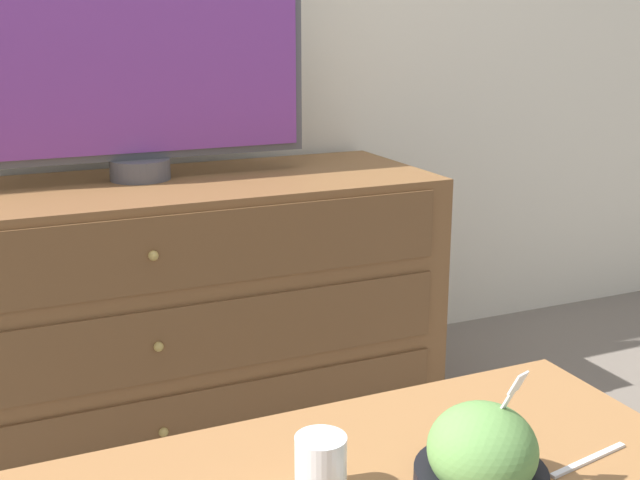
% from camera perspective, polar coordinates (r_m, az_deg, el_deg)
% --- Properties ---
extents(ground_plane, '(12.00, 12.00, 0.00)m').
position_cam_1_polar(ground_plane, '(2.62, -10.72, -9.26)').
color(ground_plane, '#70665B').
extents(dresser, '(1.62, 0.56, 0.67)m').
position_cam_1_polar(dresser, '(2.20, -13.00, -4.85)').
color(dresser, brown).
rests_on(dresser, ground_plane).
extents(tv, '(0.92, 0.16, 0.64)m').
position_cam_1_polar(tv, '(2.15, -13.18, 12.97)').
color(tv, '#515156').
rests_on(tv, dresser).
extents(takeout_bowl, '(0.19, 0.19, 0.19)m').
position_cam_1_polar(takeout_bowl, '(1.18, 11.43, -14.95)').
color(takeout_bowl, black).
rests_on(takeout_bowl, coffee_table).
extents(drink_cup, '(0.07, 0.07, 0.09)m').
position_cam_1_polar(drink_cup, '(1.15, 0.05, -16.02)').
color(drink_cup, beige).
rests_on(drink_cup, coffee_table).
extents(knife, '(0.16, 0.04, 0.01)m').
position_cam_1_polar(knife, '(1.31, 18.56, -14.61)').
color(knife, white).
rests_on(knife, coffee_table).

